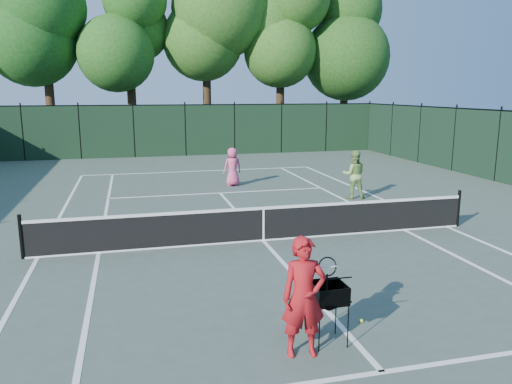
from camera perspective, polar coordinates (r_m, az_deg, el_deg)
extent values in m
plane|color=#425045|center=(13.08, 0.84, -5.59)|extent=(90.00, 90.00, 0.00)
cube|color=white|center=(12.86, -23.68, -6.87)|extent=(0.10, 23.77, 0.01)
cube|color=white|center=(15.39, 21.02, -3.74)|extent=(0.10, 23.77, 0.01)
cube|color=white|center=(12.69, -17.54, -6.66)|extent=(0.10, 23.77, 0.01)
cube|color=white|center=(14.65, 16.62, -4.19)|extent=(0.10, 23.77, 0.01)
cube|color=white|center=(24.48, -6.40, 2.40)|extent=(10.97, 0.10, 0.01)
cube|color=white|center=(7.58, 14.25, -19.32)|extent=(8.23, 0.10, 0.01)
cube|color=white|center=(19.14, -4.13, -0.11)|extent=(8.23, 0.10, 0.01)
cube|color=white|center=(13.07, 0.84, -5.58)|extent=(0.10, 12.80, 0.01)
cube|color=black|center=(12.95, 0.84, -3.67)|extent=(11.60, 0.03, 0.85)
cube|color=white|center=(12.85, 0.85, -1.86)|extent=(11.60, 0.05, 0.07)
cube|color=white|center=(13.07, 0.84, -5.51)|extent=(11.60, 0.05, 0.04)
cube|color=white|center=(12.95, 0.84, -3.67)|extent=(0.05, 0.04, 0.91)
cylinder|color=black|center=(12.77, -25.26, -4.66)|extent=(0.09, 0.09, 1.06)
cylinder|color=black|center=(15.44, 22.12, -1.75)|extent=(0.09, 0.09, 1.06)
cube|color=black|center=(30.33, -8.07, 6.95)|extent=(24.00, 0.05, 3.00)
cylinder|color=black|center=(34.43, -22.36, 8.24)|extent=(0.56, 0.56, 4.80)
ellipsoid|color=#124113|center=(34.74, -23.19, 18.67)|extent=(6.80, 6.80, 10.54)
cylinder|color=black|center=(33.91, -13.91, 8.30)|extent=(0.56, 0.56, 4.30)
ellipsoid|color=#184814|center=(34.09, -14.38, 17.73)|extent=(6.00, 6.00, 9.30)
cylinder|color=black|center=(34.79, -5.59, 9.23)|extent=(0.56, 0.56, 5.00)
ellipsoid|color=#214E16|center=(35.15, -5.80, 19.92)|extent=(7.00, 7.00, 10.85)
cylinder|color=black|center=(35.23, 2.76, 8.97)|extent=(0.56, 0.56, 4.60)
ellipsoid|color=#214C15|center=(35.46, 2.86, 18.48)|extent=(6.20, 6.20, 9.61)
cylinder|color=black|center=(37.45, 9.96, 8.81)|extent=(0.56, 0.56, 4.40)
ellipsoid|color=#173F12|center=(37.62, 10.26, 17.26)|extent=(5.80, 5.80, 8.99)
imported|color=#A51218|center=(7.42, 5.48, -11.88)|extent=(0.70, 0.50, 1.80)
cylinder|color=black|center=(7.83, 8.11, -10.29)|extent=(0.03, 0.03, 0.30)
torus|color=black|center=(7.73, 8.17, -8.43)|extent=(0.30, 0.10, 0.30)
imported|color=#D74C79|center=(20.47, -2.70, 2.90)|extent=(0.85, 0.64, 1.57)
imported|color=#7EA653|center=(18.36, 11.13, 1.97)|extent=(1.00, 0.87, 1.75)
cylinder|color=black|center=(7.76, 7.24, -15.42)|extent=(0.02, 0.02, 0.68)
cylinder|color=black|center=(7.93, 10.47, -14.92)|extent=(0.02, 0.02, 0.68)
cylinder|color=black|center=(8.15, 6.03, -14.02)|extent=(0.02, 0.02, 0.68)
cylinder|color=black|center=(8.31, 9.11, -13.59)|extent=(0.02, 0.02, 0.68)
cube|color=black|center=(7.84, 8.31, -11.31)|extent=(0.66, 0.66, 0.28)
sphere|color=#DCEB30|center=(7.87, 8.29, -11.88)|extent=(0.07, 0.07, 0.07)
sphere|color=#DCEB30|center=(7.87, 8.29, -11.88)|extent=(0.07, 0.07, 0.07)
sphere|color=#DCEB30|center=(7.87, 8.29, -11.88)|extent=(0.07, 0.07, 0.07)
sphere|color=#DCEB30|center=(7.87, 8.29, -11.88)|extent=(0.07, 0.07, 0.07)
sphere|color=#DCEB30|center=(7.87, 8.29, -11.88)|extent=(0.07, 0.07, 0.07)
sphere|color=#DCEB30|center=(7.87, 8.29, -11.88)|extent=(0.07, 0.07, 0.07)
sphere|color=#DCEB30|center=(7.87, 8.29, -11.88)|extent=(0.07, 0.07, 0.07)
sphere|color=#DCEB30|center=(7.87, 8.29, -11.88)|extent=(0.07, 0.07, 0.07)
sphere|color=#DCEB30|center=(7.87, 8.29, -11.88)|extent=(0.07, 0.07, 0.07)
sphere|color=#DCEB30|center=(7.87, 8.29, -11.88)|extent=(0.07, 0.07, 0.07)
sphere|color=#DCEB30|center=(7.87, 8.29, -11.88)|extent=(0.07, 0.07, 0.07)
sphere|color=#DCEB30|center=(7.87, 8.29, -11.88)|extent=(0.07, 0.07, 0.07)
sphere|color=#DCEB30|center=(7.87, 8.29, -11.88)|extent=(0.07, 0.07, 0.07)
sphere|color=#DCEB30|center=(7.87, 8.29, -11.88)|extent=(0.07, 0.07, 0.07)
sphere|color=#C4E52E|center=(8.87, 11.96, -14.19)|extent=(0.07, 0.07, 0.07)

